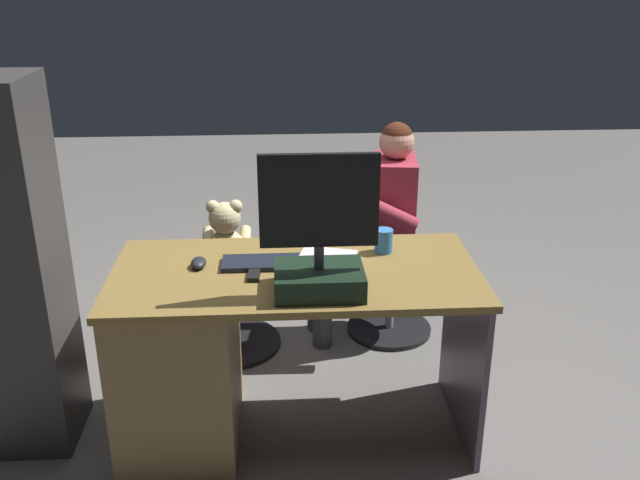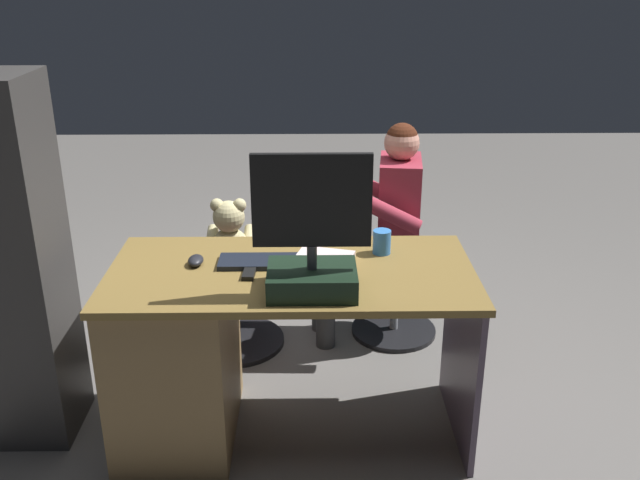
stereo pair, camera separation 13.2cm
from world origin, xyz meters
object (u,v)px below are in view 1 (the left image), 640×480
cup (384,241)px  tv_remote (254,272)px  keyboard (276,262)px  office_chair_teddy (229,303)px  person (376,217)px  monitor (319,253)px  teddy_bear (226,236)px  desk (205,350)px  visitor_chair (391,286)px  computer_mouse (199,263)px

cup → tv_remote: bearing=19.7°
keyboard → office_chair_teddy: bearing=-69.8°
tv_remote → person: bearing=-121.7°
monitor → keyboard: size_ratio=1.22×
teddy_bear → person: (-0.75, -0.08, 0.05)m
monitor → office_chair_teddy: bearing=-66.2°
keyboard → tv_remote: bearing=46.3°
desk → visitor_chair: size_ratio=3.17×
keyboard → tv_remote: 0.12m
tv_remote → visitor_chair: size_ratio=0.33×
keyboard → visitor_chair: bearing=-127.8°
teddy_bear → visitor_chair: teddy_bear is taller
cup → teddy_bear: 0.92m
cup → person: person is taller
computer_mouse → keyboard: bearing=-179.3°
cup → visitor_chair: cup is taller
monitor → office_chair_teddy: monitor is taller
cup → visitor_chair: size_ratio=0.22×
monitor → person: bearing=-109.3°
monitor → teddy_bear: size_ratio=1.47×
computer_mouse → tv_remote: size_ratio=0.64×
monitor → tv_remote: bearing=-33.6°
teddy_bear → person: size_ratio=0.31×
cup → office_chair_teddy: size_ratio=0.19×
desk → keyboard: 0.46m
teddy_bear → desk: bearing=86.3°
computer_mouse → teddy_bear: 0.70m
office_chair_teddy → cup: bearing=140.6°
person → teddy_bear: bearing=5.9°
cup → teddy_bear: (0.69, -0.58, -0.19)m
computer_mouse → visitor_chair: 1.28m
desk → cup: size_ratio=14.46×
teddy_bear → visitor_chair: 0.91m
tv_remote → monitor: bearing=149.6°
computer_mouse → office_chair_teddy: computer_mouse is taller
monitor → computer_mouse: 0.53m
office_chair_teddy → teddy_bear: bearing=-90.0°
monitor → person: (-0.35, -1.00, -0.24)m
computer_mouse → cup: cup is taller
desk → teddy_bear: teddy_bear is taller
cup → office_chair_teddy: 1.04m
keyboard → visitor_chair: 1.08m
monitor → cup: size_ratio=5.21×
keyboard → person: size_ratio=0.37×
desk → computer_mouse: (0.01, -0.05, 0.36)m
office_chair_teddy → visitor_chair: (-0.84, -0.10, 0.02)m
tv_remote → person: person is taller
monitor → person: size_ratio=0.45×
office_chair_teddy → teddy_bear: teddy_bear is taller
keyboard → office_chair_teddy: keyboard is taller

